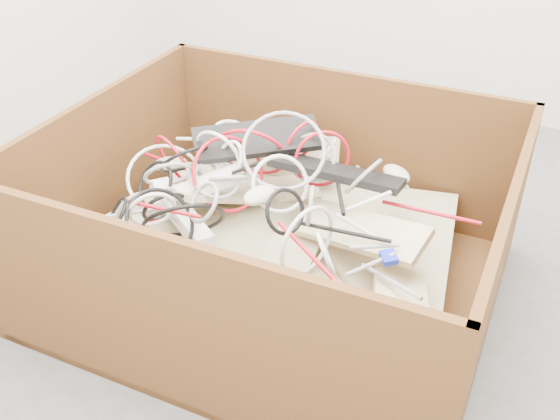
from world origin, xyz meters
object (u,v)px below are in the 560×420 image
at_px(cardboard_box, 272,254).
at_px(power_strip_left, 199,187).
at_px(vga_plug, 389,257).
at_px(power_strip_right, 180,213).

bearing_deg(cardboard_box, power_strip_left, -170.60).
bearing_deg(power_strip_left, cardboard_box, -29.43).
height_order(power_strip_left, vga_plug, power_strip_left).
bearing_deg(cardboard_box, vga_plug, -19.38).
distance_m(power_strip_right, vga_plug, 0.65).
bearing_deg(vga_plug, power_strip_left, -135.71).
xyz_separation_m(cardboard_box, power_strip_left, (-0.23, -0.04, 0.21)).
bearing_deg(vga_plug, cardboard_box, -145.64).
bearing_deg(power_strip_left, vga_plug, -48.28).
distance_m(power_strip_left, vga_plug, 0.65).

